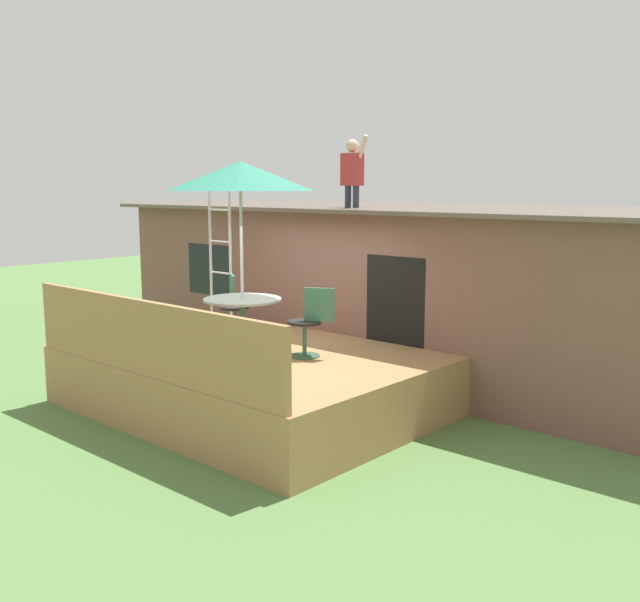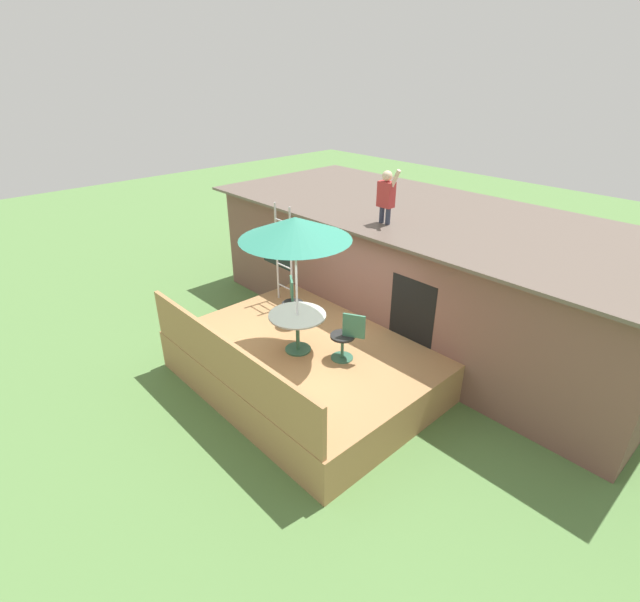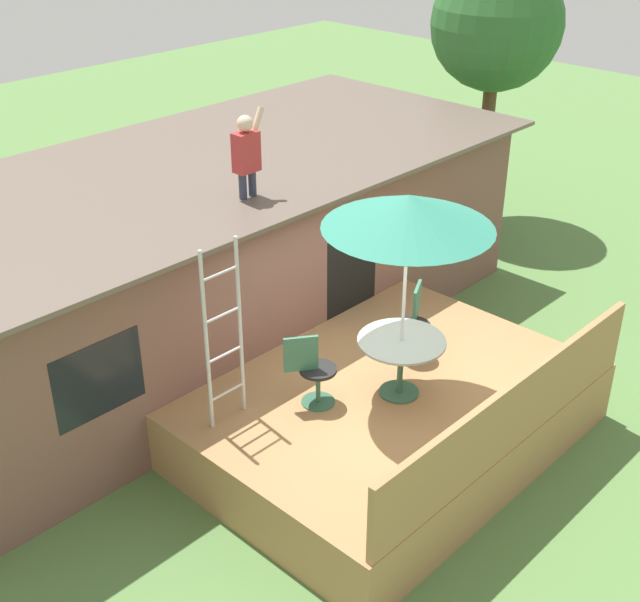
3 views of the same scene
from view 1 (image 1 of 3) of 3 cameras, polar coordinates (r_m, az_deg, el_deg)
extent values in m
plane|color=#567F42|center=(10.07, -5.04, -8.37)|extent=(40.00, 40.00, 0.00)
cube|color=brown|center=(12.47, 7.00, 1.17)|extent=(10.00, 4.00, 2.62)
cube|color=#66564C|center=(12.36, 7.13, 7.35)|extent=(10.50, 4.50, 0.06)
cube|color=black|center=(12.94, -8.80, 2.48)|extent=(1.10, 0.03, 0.90)
cube|color=black|center=(10.24, 5.98, -2.02)|extent=(1.00, 0.03, 2.00)
cube|color=#A87A4C|center=(9.96, -5.07, -6.17)|extent=(4.78, 3.63, 0.80)
cube|color=#A87A4C|center=(8.68, -13.67, -2.90)|extent=(4.68, 0.08, 0.90)
cylinder|color=#33664C|center=(9.71, -6.11, -4.05)|extent=(0.48, 0.48, 0.03)
cylinder|color=#33664C|center=(9.64, -6.15, -1.99)|extent=(0.07, 0.07, 0.71)
cylinder|color=#999E93|center=(9.58, -6.18, 0.12)|extent=(1.04, 1.04, 0.03)
cylinder|color=silver|center=(9.52, -6.23, 2.92)|extent=(0.04, 0.04, 2.40)
cone|color=#338C72|center=(9.46, -6.35, 9.85)|extent=(1.90, 1.90, 0.38)
cylinder|color=silver|center=(11.74, -8.68, 3.53)|extent=(0.04, 0.04, 2.20)
cylinder|color=silver|center=(11.37, -7.13, 3.39)|extent=(0.04, 0.04, 2.20)
cylinder|color=silver|center=(11.65, -7.84, -0.21)|extent=(0.48, 0.03, 0.03)
cylinder|color=silver|center=(11.58, -7.89, 2.23)|extent=(0.48, 0.03, 0.03)
cylinder|color=silver|center=(11.53, -7.95, 4.70)|extent=(0.48, 0.03, 0.03)
cylinder|color=silver|center=(11.51, -8.00, 7.18)|extent=(0.48, 0.03, 0.03)
cylinder|color=#33384C|center=(11.38, 2.24, 8.28)|extent=(0.10, 0.10, 0.34)
cylinder|color=#33384C|center=(11.28, 2.87, 8.27)|extent=(0.10, 0.10, 0.34)
cube|color=#B73333|center=(11.34, 2.57, 10.40)|extent=(0.32, 0.20, 0.50)
sphere|color=beige|center=(11.35, 2.58, 12.21)|extent=(0.20, 0.20, 0.20)
cylinder|color=beige|center=(11.23, 3.31, 11.93)|extent=(0.26, 0.08, 0.44)
cylinder|color=#33664C|center=(10.68, -6.79, -2.89)|extent=(0.40, 0.40, 0.02)
cylinder|color=#33664C|center=(10.63, -6.81, -1.73)|extent=(0.06, 0.06, 0.44)
cylinder|color=black|center=(10.59, -6.83, -0.51)|extent=(0.44, 0.44, 0.04)
cube|color=#33664C|center=(10.75, -6.98, 0.92)|extent=(0.35, 0.26, 0.44)
cylinder|color=#33664C|center=(9.47, -1.23, -4.37)|extent=(0.40, 0.40, 0.02)
cylinder|color=#33664C|center=(9.42, -1.24, -3.07)|extent=(0.06, 0.06, 0.44)
cylinder|color=black|center=(9.38, -1.24, -1.70)|extent=(0.44, 0.44, 0.04)
cube|color=#33664C|center=(9.29, -0.05, -0.30)|extent=(0.37, 0.23, 0.44)
camera|label=2|loc=(3.23, 3.04, 60.97)|focal=26.63mm
camera|label=3|loc=(14.28, -45.39, 21.21)|focal=47.59mm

